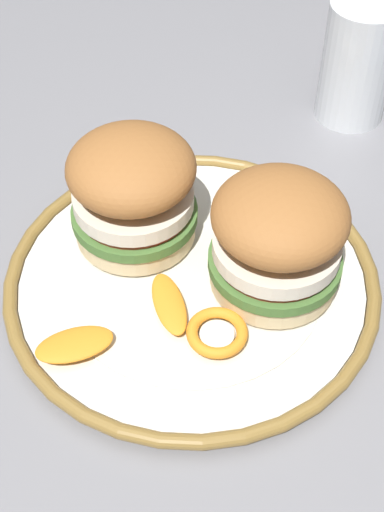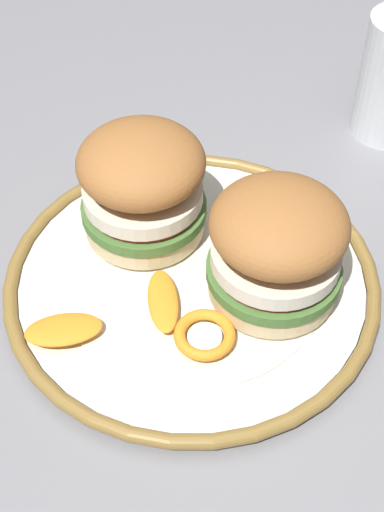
{
  "view_description": "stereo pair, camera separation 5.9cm",
  "coord_description": "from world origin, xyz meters",
  "px_view_note": "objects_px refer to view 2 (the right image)",
  "views": [
    {
      "loc": [
        -0.37,
        -0.19,
        1.22
      ],
      "look_at": [
        -0.03,
        0.02,
        0.78
      ],
      "focal_mm": 51.47,
      "sensor_mm": 36.0,
      "label": 1
    },
    {
      "loc": [
        -0.34,
        -0.24,
        1.22
      ],
      "look_at": [
        -0.03,
        0.02,
        0.78
      ],
      "focal_mm": 51.47,
      "sensor_mm": 36.0,
      "label": 2
    }
  ],
  "objects_px": {
    "sandwich_half_left": "(142,184)",
    "sandwich_half_right": "(280,243)",
    "dining_table": "(226,336)",
    "dinner_plate": "(192,280)"
  },
  "relations": [
    {
      "from": "sandwich_half_right",
      "to": "dining_table",
      "type": "bearing_deg",
      "value": 96.44
    },
    {
      "from": "dinner_plate",
      "to": "sandwich_half_right",
      "type": "bearing_deg",
      "value": -60.39
    },
    {
      "from": "sandwich_half_right",
      "to": "sandwich_half_left",
      "type": "bearing_deg",
      "value": 97.92
    },
    {
      "from": "dinner_plate",
      "to": "sandwich_half_left",
      "type": "bearing_deg",
      "value": 76.23
    },
    {
      "from": "sandwich_half_left",
      "to": "sandwich_half_right",
      "type": "distance_m",
      "value": 0.13
    },
    {
      "from": "sandwich_half_left",
      "to": "sandwich_half_right",
      "type": "xyz_separation_m",
      "value": [
        0.02,
        -0.13,
        0.0
      ]
    },
    {
      "from": "sandwich_half_left",
      "to": "sandwich_half_right",
      "type": "relative_size",
      "value": 1.02
    },
    {
      "from": "dining_table",
      "to": "sandwich_half_left",
      "type": "xyz_separation_m",
      "value": [
        -0.01,
        0.09,
        0.15
      ]
    },
    {
      "from": "dining_table",
      "to": "dinner_plate",
      "type": "bearing_deg",
      "value": 148.94
    },
    {
      "from": "dinner_plate",
      "to": "sandwich_half_right",
      "type": "distance_m",
      "value": 0.09
    }
  ]
}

